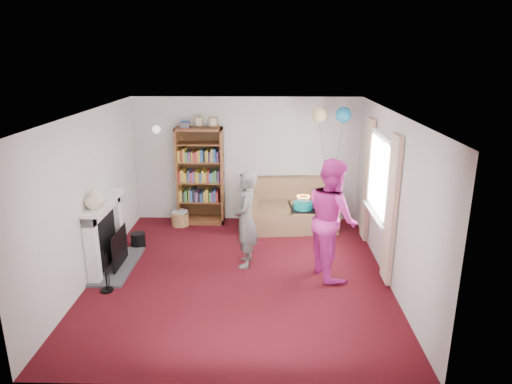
{
  "coord_description": "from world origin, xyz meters",
  "views": [
    {
      "loc": [
        0.41,
        -6.43,
        3.33
      ],
      "look_at": [
        0.24,
        0.6,
        1.16
      ],
      "focal_mm": 32.0,
      "sensor_mm": 36.0,
      "label": 1
    }
  ],
  "objects_px": {
    "sofa": "(289,209)",
    "person_magenta": "(332,218)",
    "bookcase": "(201,177)",
    "person_striped": "(246,219)",
    "birthday_cake": "(303,206)"
  },
  "relations": [
    {
      "from": "bookcase",
      "to": "person_magenta",
      "type": "distance_m",
      "value": 3.22
    },
    {
      "from": "sofa",
      "to": "person_striped",
      "type": "bearing_deg",
      "value": -119.62
    },
    {
      "from": "bookcase",
      "to": "sofa",
      "type": "distance_m",
      "value": 1.88
    },
    {
      "from": "person_striped",
      "to": "sofa",
      "type": "bearing_deg",
      "value": 158.59
    },
    {
      "from": "person_striped",
      "to": "birthday_cake",
      "type": "height_order",
      "value": "person_striped"
    },
    {
      "from": "sofa",
      "to": "birthday_cake",
      "type": "relative_size",
      "value": 5.16
    },
    {
      "from": "sofa",
      "to": "person_magenta",
      "type": "distance_m",
      "value": 2.17
    },
    {
      "from": "sofa",
      "to": "person_striped",
      "type": "height_order",
      "value": "person_striped"
    },
    {
      "from": "bookcase",
      "to": "person_striped",
      "type": "relative_size",
      "value": 1.36
    },
    {
      "from": "bookcase",
      "to": "sofa",
      "type": "xyz_separation_m",
      "value": [
        1.77,
        -0.23,
        -0.59
      ]
    },
    {
      "from": "bookcase",
      "to": "person_striped",
      "type": "xyz_separation_m",
      "value": [
        0.99,
        -1.96,
        -0.16
      ]
    },
    {
      "from": "person_striped",
      "to": "person_magenta",
      "type": "bearing_deg",
      "value": 80.43
    },
    {
      "from": "sofa",
      "to": "person_magenta",
      "type": "bearing_deg",
      "value": -80.4
    },
    {
      "from": "birthday_cake",
      "to": "sofa",
      "type": "bearing_deg",
      "value": 93.05
    },
    {
      "from": "person_striped",
      "to": "birthday_cake",
      "type": "xyz_separation_m",
      "value": [
        0.88,
        -0.24,
        0.32
      ]
    }
  ]
}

